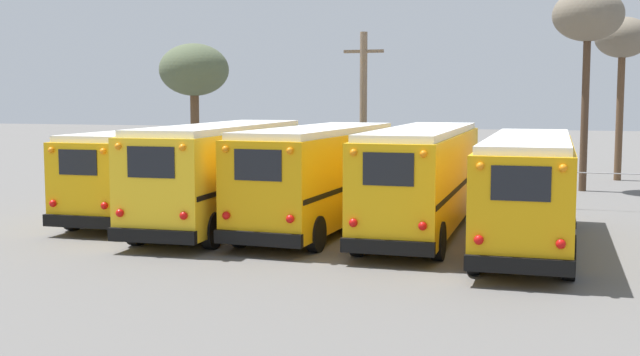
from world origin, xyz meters
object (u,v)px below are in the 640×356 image
Objects in this scene: school_bus_0 at (154,170)px; bare_tree_2 at (194,71)px; school_bus_1 at (223,171)px; school_bus_2 at (320,174)px; utility_pole at (363,110)px; school_bus_3 at (423,176)px; school_bus_4 at (528,187)px; bare_tree_0 at (622,42)px; bare_tree_1 at (588,18)px.

bare_tree_2 is (-3.83, 11.26, 3.81)m from school_bus_0.
school_bus_1 is 1.06× the size of school_bus_2.
school_bus_1 is 1.47× the size of utility_pole.
school_bus_4 is at bearing -23.60° from school_bus_3.
school_bus_1 is at bearing -60.62° from bare_tree_2.
school_bus_4 is at bearing -4.72° from school_bus_1.
bare_tree_0 is at bearing 69.90° from school_bus_3.
bare_tree_2 is at bearing -161.94° from bare_tree_0.
school_bus_3 is at bearing -110.10° from bare_tree_0.
school_bus_1 is 0.97× the size of school_bus_4.
school_bus_0 is 0.98× the size of school_bus_2.
school_bus_1 is 6.52m from school_bus_3.
school_bus_0 is 13.16m from school_bus_4.
school_bus_0 is at bearing -71.23° from bare_tree_2.
school_bus_2 is 16.49m from bare_tree_2.
school_bus_1 is (3.25, -1.31, 0.15)m from school_bus_0.
school_bus_2 is 1.44× the size of bare_tree_2.
school_bus_1 is at bearing -21.94° from school_bus_0.
school_bus_0 is 1.17× the size of bare_tree_0.
school_bus_4 is at bearing -9.11° from school_bus_2.
bare_tree_2 is (-13.56, 11.95, 3.69)m from school_bus_3.
bare_tree_1 is (5.01, 13.23, 5.91)m from school_bus_3.
bare_tree_2 is at bearing 119.38° from school_bus_1.
school_bus_4 is 1.31× the size of bare_tree_0.
school_bus_3 is at bearing -41.38° from bare_tree_2.
bare_tree_1 reaches higher than school_bus_1.
school_bus_4 is 13.95m from utility_pole.
bare_tree_0 is at bearing 71.51° from bare_tree_1.
school_bus_4 is 1.52× the size of utility_pole.
school_bus_3 is (6.49, 0.61, -0.03)m from school_bus_1.
bare_tree_1 is at bearing 40.37° from school_bus_0.
bare_tree_0 is (11.22, 8.51, 3.32)m from utility_pole.
school_bus_2 is 10.69m from utility_pole.
utility_pole is at bearing 60.45° from school_bus_0.
school_bus_0 is at bearing -132.74° from bare_tree_0.
bare_tree_1 is 1.31× the size of bare_tree_2.
utility_pole reaches higher than school_bus_2.
school_bus_1 is at bearing -175.83° from school_bus_2.
school_bus_1 is at bearing -124.69° from bare_tree_0.
bare_tree_1 is (8.26, 13.61, 5.91)m from school_bus_2.
school_bus_0 is 1.07× the size of bare_tree_1.
utility_pole is 0.86× the size of bare_tree_0.
school_bus_4 is 1.57× the size of bare_tree_2.
bare_tree_1 reaches higher than school_bus_4.
school_bus_0 is at bearing -139.63° from bare_tree_1.
school_bus_3 is at bearing 6.64° from school_bus_2.
bare_tree_1 reaches higher than utility_pole.
school_bus_2 is at bearing -117.92° from bare_tree_0.
utility_pole is at bearing -161.52° from bare_tree_1.
utility_pole is 0.79× the size of bare_tree_1.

